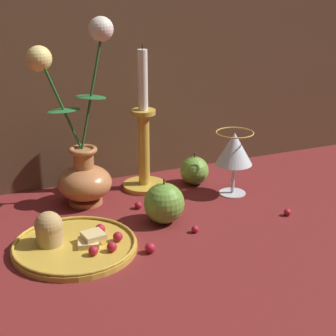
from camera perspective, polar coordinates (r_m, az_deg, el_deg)
The scene contains 11 objects.
ground_plane at distance 1.16m, azimuth -0.57°, elevation -4.84°, with size 2.40×2.40×0.00m, color maroon.
vase at distance 1.20m, azimuth -8.72°, elevation 1.16°, with size 0.18×0.12×0.39m.
plate_with_pastries at distance 1.04m, azimuth -9.86°, elevation -7.43°, with size 0.23×0.23×0.07m.
wine_glass at distance 1.24m, azimuth 6.73°, elevation 1.78°, with size 0.08×0.08×0.14m.
candlestick at distance 1.27m, azimuth -2.47°, elevation 2.40°, with size 0.10×0.10×0.33m.
apple_beside_vase at distance 1.31m, azimuth 2.71°, elevation -0.27°, with size 0.07×0.07×0.08m.
apple_near_glass at distance 1.12m, azimuth -0.40°, elevation -3.59°, with size 0.08×0.08×0.09m.
berry_near_plate at distance 1.02m, azimuth -1.84°, elevation -8.12°, with size 0.02×0.02×0.02m, color #AD192D.
berry_front_center at distance 1.19m, azimuth -3.04°, elevation -3.80°, with size 0.02×0.02×0.02m, color #AD192D.
berry_by_glass_stem at distance 1.09m, azimuth 2.76°, elevation -6.23°, with size 0.01×0.01×0.01m, color #AD192D.
berry_under_candlestick at distance 1.19m, azimuth 12.04°, elevation -4.42°, with size 0.01×0.01×0.01m, color #AD192D.
Camera 1 is at (-0.40, -0.97, 0.50)m, focal length 60.00 mm.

